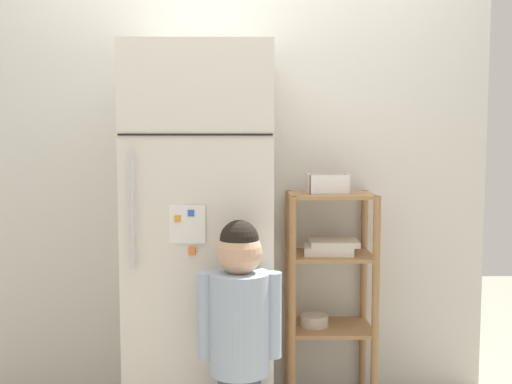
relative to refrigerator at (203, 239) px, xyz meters
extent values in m
cube|color=silver|center=(0.15, 0.36, 0.25)|extent=(2.59, 0.03, 2.24)
cube|color=silver|center=(0.00, 0.00, 0.00)|extent=(0.64, 0.66, 1.74)
cube|color=black|center=(0.00, -0.33, 0.48)|extent=(0.62, 0.01, 0.01)
cylinder|color=silver|center=(-0.25, -0.36, 0.19)|extent=(0.02, 0.02, 0.49)
cube|color=white|center=(-0.04, -0.33, 0.12)|extent=(0.15, 0.01, 0.16)
cube|color=blue|center=(-0.02, -0.34, 0.16)|extent=(0.03, 0.01, 0.03)
cube|color=gold|center=(-0.07, -0.34, 0.14)|extent=(0.03, 0.02, 0.03)
cube|color=red|center=(0.13, -0.34, -0.22)|extent=(0.03, 0.01, 0.03)
cube|color=orange|center=(-0.02, -0.34, 0.01)|extent=(0.03, 0.02, 0.03)
cylinder|color=#9EB2C6|center=(0.18, -0.46, -0.25)|extent=(0.24, 0.24, 0.40)
sphere|color=#9EB2C6|center=(0.18, -0.39, -0.06)|extent=(0.11, 0.11, 0.11)
sphere|color=tan|center=(0.18, -0.46, 0.03)|extent=(0.18, 0.18, 0.18)
sphere|color=black|center=(0.18, -0.46, 0.08)|extent=(0.15, 0.15, 0.15)
cylinder|color=#9EB2C6|center=(0.05, -0.46, -0.22)|extent=(0.07, 0.07, 0.34)
cylinder|color=#9EB2C6|center=(0.31, -0.46, -0.22)|extent=(0.07, 0.07, 0.34)
cylinder|color=#9E7247|center=(0.42, 0.01, -0.33)|extent=(0.04, 0.04, 1.07)
cylinder|color=#9E7247|center=(0.81, 0.01, -0.33)|extent=(0.04, 0.04, 1.07)
cylinder|color=#9E7247|center=(0.42, 0.31, -0.33)|extent=(0.04, 0.04, 1.07)
cylinder|color=#9E7247|center=(0.81, 0.31, -0.33)|extent=(0.04, 0.04, 1.07)
cube|color=#9E7247|center=(0.62, 0.16, 0.19)|extent=(0.41, 0.32, 0.02)
cube|color=#9E7247|center=(0.62, 0.16, -0.11)|extent=(0.41, 0.32, 0.02)
cube|color=#9E7247|center=(0.62, 0.16, -0.47)|extent=(0.41, 0.32, 0.02)
cube|color=white|center=(0.60, 0.16, -0.08)|extent=(0.25, 0.20, 0.04)
cube|color=silver|center=(0.63, 0.17, -0.05)|extent=(0.24, 0.19, 0.03)
cylinder|color=beige|center=(0.54, 0.16, -0.44)|extent=(0.14, 0.14, 0.05)
cube|color=white|center=(0.60, 0.17, 0.20)|extent=(0.20, 0.18, 0.01)
cube|color=white|center=(0.60, 0.08, 0.25)|extent=(0.20, 0.01, 0.09)
cube|color=white|center=(0.60, 0.26, 0.25)|extent=(0.20, 0.01, 0.09)
cube|color=white|center=(0.51, 0.17, 0.25)|extent=(0.01, 0.18, 0.09)
cube|color=white|center=(0.70, 0.17, 0.25)|extent=(0.01, 0.18, 0.09)
sphere|color=red|center=(0.57, 0.15, 0.25)|extent=(0.08, 0.08, 0.08)
sphere|color=maroon|center=(0.63, 0.18, 0.24)|extent=(0.06, 0.06, 0.06)
sphere|color=#B9411B|center=(0.60, 0.20, 0.24)|extent=(0.07, 0.07, 0.07)
camera|label=1|loc=(0.22, -2.77, 0.47)|focal=42.39mm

